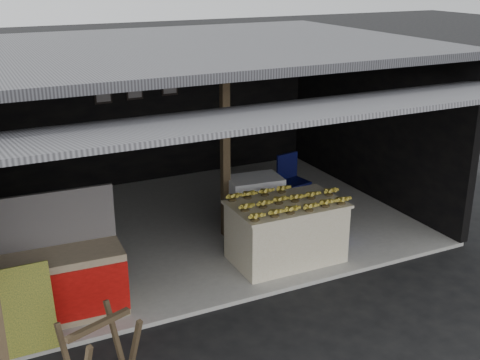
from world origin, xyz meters
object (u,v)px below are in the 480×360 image
neighbor_stall (62,281)px  sawhorse (100,344)px  white_crate (254,205)px  plastic_chair (291,176)px  water_barrel (337,224)px  banana_table (286,231)px

neighbor_stall → sawhorse: (0.12, -1.39, -0.06)m
neighbor_stall → sawhorse: bearing=-82.2°
white_crate → plastic_chair: size_ratio=0.99×
neighbor_stall → water_barrel: neighbor_stall is taller
neighbor_stall → water_barrel: bearing=7.8°
sawhorse → plastic_chair: size_ratio=0.88×
white_crate → neighbor_stall: bearing=-154.9°
neighbor_stall → plastic_chair: bearing=26.3°
white_crate → sawhorse: bearing=-135.1°
water_barrel → plastic_chair: bearing=88.9°
banana_table → water_barrel: bearing=15.3°
water_barrel → plastic_chair: plastic_chair is taller
plastic_chair → white_crate: bearing=-155.4°
banana_table → sawhorse: 3.40m
neighbor_stall → sawhorse: neighbor_stall is taller
sawhorse → plastic_chair: bearing=16.9°
white_crate → plastic_chair: 1.34m
neighbor_stall → banana_table: bearing=4.3°
white_crate → sawhorse: white_crate is taller
banana_table → plastic_chair: bearing=58.3°
banana_table → water_barrel: (1.10, 0.29, -0.22)m
water_barrel → sawhorse: bearing=-157.0°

